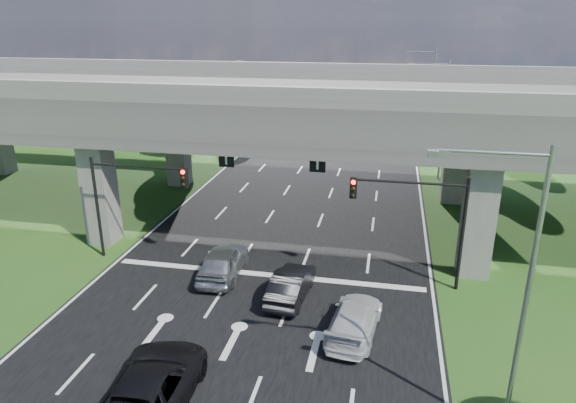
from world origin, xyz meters
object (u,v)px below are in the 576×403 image
(signal_right, at_px, (420,211))
(car_white, at_px, (354,319))
(signal_left, at_px, (130,191))
(streetlight_near, at_px, (515,279))
(streetlight_far, at_px, (440,111))
(car_silver, at_px, (223,261))
(streetlight_beyond, at_px, (429,87))
(car_dark, at_px, (291,284))
(car_trailing, at_px, (150,388))

(signal_right, xyz_separation_m, car_white, (-2.69, -5.02, -3.45))
(signal_left, xyz_separation_m, streetlight_near, (17.92, -9.94, 1.66))
(streetlight_near, relative_size, streetlight_far, 1.00)
(car_silver, bearing_deg, streetlight_near, 141.15)
(car_silver, bearing_deg, car_white, 148.33)
(car_silver, bearing_deg, streetlight_beyond, -111.22)
(signal_left, bearing_deg, signal_right, 0.00)
(streetlight_far, bearing_deg, signal_left, -131.78)
(signal_right, xyz_separation_m, streetlight_near, (2.27, -9.94, 1.66))
(streetlight_beyond, xyz_separation_m, car_white, (-4.97, -41.08, -5.11))
(streetlight_far, xyz_separation_m, car_white, (-4.97, -25.08, -5.11))
(streetlight_beyond, xyz_separation_m, car_dark, (-8.30, -38.63, -5.08))
(streetlight_beyond, xyz_separation_m, car_trailing, (-11.71, -47.16, -4.96))
(streetlight_far, distance_m, car_white, 26.07)
(signal_left, height_order, streetlight_near, streetlight_near)
(streetlight_near, bearing_deg, signal_right, 102.88)
(streetlight_beyond, relative_size, car_silver, 2.03)
(streetlight_far, relative_size, car_white, 2.05)
(streetlight_far, height_order, car_white, streetlight_far)
(car_silver, relative_size, car_white, 1.01)
(streetlight_near, xyz_separation_m, streetlight_far, (0.00, 30.00, 0.00))
(signal_right, xyz_separation_m, car_dark, (-6.02, -2.57, -3.42))
(signal_left, xyz_separation_m, car_trailing, (6.21, -11.11, -3.30))
(streetlight_near, height_order, streetlight_far, same)
(signal_right, distance_m, streetlight_near, 10.33)
(streetlight_near, height_order, car_trailing, streetlight_near)
(streetlight_near, distance_m, streetlight_far, 30.00)
(car_white, bearing_deg, streetlight_beyond, -90.12)
(car_dark, bearing_deg, signal_right, -152.90)
(car_white, bearing_deg, signal_right, -111.45)
(streetlight_far, relative_size, streetlight_beyond, 1.00)
(car_white, distance_m, car_trailing, 9.08)
(streetlight_near, distance_m, car_trailing, 12.77)
(streetlight_beyond, height_order, car_white, streetlight_beyond)
(streetlight_far, bearing_deg, streetlight_beyond, 90.00)
(signal_right, bearing_deg, streetlight_far, 83.53)
(streetlight_far, height_order, car_silver, streetlight_far)
(streetlight_beyond, distance_m, car_trailing, 48.85)
(signal_right, distance_m, streetlight_far, 20.25)
(signal_right, height_order, car_white, signal_right)
(signal_left, relative_size, streetlight_far, 0.60)
(streetlight_far, bearing_deg, car_trailing, -110.59)
(car_white, bearing_deg, signal_left, -14.41)
(streetlight_beyond, bearing_deg, car_white, -96.90)
(car_dark, relative_size, car_white, 0.92)
(streetlight_far, height_order, car_trailing, streetlight_far)
(signal_left, height_order, car_trailing, signal_left)
(signal_left, distance_m, streetlight_beyond, 40.30)
(car_white, bearing_deg, streetlight_far, -94.43)
(car_silver, xyz_separation_m, car_trailing, (0.64, -10.16, 0.02))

